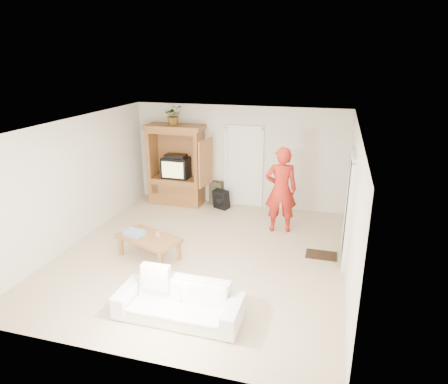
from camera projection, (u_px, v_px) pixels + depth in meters
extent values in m
plane|color=tan|center=(202.00, 254.00, 7.99)|extent=(6.00, 6.00, 0.00)
plane|color=white|center=(199.00, 125.00, 7.15)|extent=(6.00, 6.00, 0.00)
plane|color=silver|center=(238.00, 157.00, 10.30)|extent=(5.50, 0.00, 5.50)
plane|color=silver|center=(121.00, 271.00, 4.84)|extent=(5.50, 0.00, 5.50)
plane|color=silver|center=(75.00, 181.00, 8.27)|extent=(0.00, 6.00, 6.00)
plane|color=silver|center=(352.00, 207.00, 6.86)|extent=(0.00, 6.00, 6.00)
cube|color=#985C2F|center=(177.00, 190.00, 10.70)|extent=(1.40, 0.60, 0.70)
cube|color=#985C2F|center=(153.00, 154.00, 10.56)|extent=(0.10, 0.60, 1.20)
cube|color=#985C2F|center=(199.00, 157.00, 10.22)|extent=(0.10, 0.60, 1.20)
cube|color=#985C2F|center=(179.00, 153.00, 10.64)|extent=(1.40, 0.06, 1.20)
cube|color=#985C2F|center=(175.00, 131.00, 10.18)|extent=(1.40, 0.60, 0.10)
cube|color=#985C2F|center=(174.00, 127.00, 10.15)|extent=(1.52, 0.68, 0.10)
cube|color=#985C2F|center=(206.00, 163.00, 9.71)|extent=(0.16, 0.67, 1.15)
cube|color=black|center=(176.00, 167.00, 10.52)|extent=(0.70, 0.52, 0.55)
cube|color=tan|center=(173.00, 170.00, 10.28)|extent=(0.58, 0.02, 0.42)
cube|color=black|center=(176.00, 156.00, 10.39)|extent=(0.55, 0.35, 0.08)
cube|color=olive|center=(173.00, 190.00, 10.41)|extent=(1.19, 0.03, 0.25)
cube|color=white|center=(244.00, 168.00, 10.32)|extent=(0.85, 0.05, 2.04)
cube|color=black|center=(348.00, 210.00, 7.51)|extent=(0.05, 0.90, 2.04)
cube|color=black|center=(351.00, 163.00, 8.50)|extent=(0.03, 0.60, 0.48)
cube|color=#382316|center=(321.00, 255.00, 7.95)|extent=(0.60, 0.40, 0.02)
imported|color=#4C7238|center=(174.00, 115.00, 10.03)|extent=(0.59, 0.57, 0.50)
imported|color=#AD2217|center=(281.00, 190.00, 8.77)|extent=(0.79, 0.61, 1.94)
imported|color=white|center=(179.00, 301.00, 5.98)|extent=(1.92, 0.76, 0.56)
cube|color=olive|center=(149.00, 238.00, 7.73)|extent=(1.37, 1.04, 0.07)
cube|color=olive|center=(121.00, 246.00, 7.90)|extent=(0.09, 0.09, 0.39)
cube|color=olive|center=(140.00, 237.00, 8.29)|extent=(0.09, 0.09, 0.39)
cube|color=olive|center=(160.00, 262.00, 7.31)|extent=(0.09, 0.09, 0.39)
cube|color=olive|center=(179.00, 251.00, 7.71)|extent=(0.09, 0.09, 0.39)
cube|color=#C6428C|center=(134.00, 233.00, 7.78)|extent=(0.43, 0.36, 0.08)
cylinder|color=tan|center=(158.00, 234.00, 7.71)|extent=(0.08, 0.08, 0.10)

